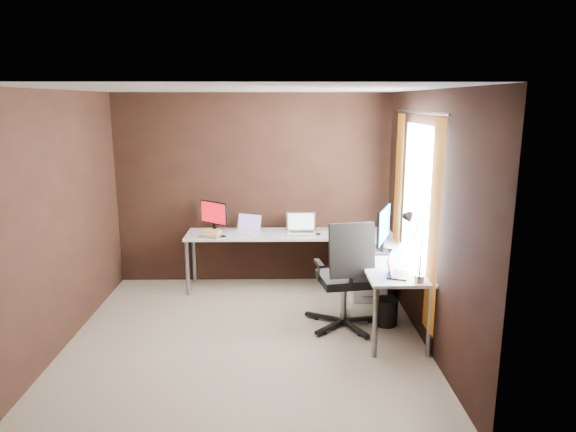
% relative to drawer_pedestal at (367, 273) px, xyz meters
% --- Properties ---
extents(room, '(3.60, 3.60, 2.50)m').
position_rel_drawer_pedestal_xyz_m(room, '(-1.09, -1.08, 0.98)').
color(room, gray).
rests_on(room, ground).
extents(desk, '(2.65, 2.25, 0.73)m').
position_rel_drawer_pedestal_xyz_m(desk, '(-0.59, -0.11, 0.38)').
color(desk, white).
rests_on(desk, ground).
extents(drawer_pedestal, '(0.42, 0.50, 0.60)m').
position_rel_drawer_pedestal_xyz_m(drawer_pedestal, '(0.00, 0.00, 0.00)').
color(drawer_pedestal, white).
rests_on(drawer_pedestal, ground).
extents(monitor_left, '(0.37, 0.31, 0.40)m').
position_rel_drawer_pedestal_xyz_m(monitor_left, '(-1.93, 0.44, 0.66)').
color(monitor_left, black).
rests_on(monitor_left, desk).
extents(monitor_right, '(0.26, 0.60, 0.52)m').
position_rel_drawer_pedestal_xyz_m(monitor_right, '(0.07, -0.52, 0.72)').
color(monitor_right, black).
rests_on(monitor_right, desk).
extents(laptop_white, '(0.39, 0.34, 0.22)m').
position_rel_drawer_pedestal_xyz_m(laptop_white, '(-1.50, 0.42, 0.48)').
color(laptop_white, white).
rests_on(laptop_white, desk).
extents(laptop_silver, '(0.38, 0.27, 0.25)m').
position_rel_drawer_pedestal_xyz_m(laptop_silver, '(-0.80, 0.37, 0.48)').
color(laptop_silver, silver).
rests_on(laptop_silver, desk).
extents(laptop_black_big, '(0.29, 0.41, 0.27)m').
position_rel_drawer_pedestal_xyz_m(laptop_black_big, '(-0.05, -0.46, 0.49)').
color(laptop_black_big, black).
rests_on(laptop_black_big, desk).
extents(laptop_black_small, '(0.27, 0.32, 0.18)m').
position_rel_drawer_pedestal_xyz_m(laptop_black_small, '(0.03, -1.31, 0.47)').
color(laptop_black_small, black).
rests_on(laptop_black_small, desk).
extents(book_stack, '(0.30, 0.27, 0.08)m').
position_rel_drawer_pedestal_xyz_m(book_stack, '(-1.95, 0.19, 0.47)').
color(book_stack, olive).
rests_on(book_stack, desk).
extents(mouse_left, '(0.09, 0.06, 0.03)m').
position_rel_drawer_pedestal_xyz_m(mouse_left, '(-1.79, 0.15, 0.45)').
color(mouse_left, black).
rests_on(mouse_left, desk).
extents(mouse_corner, '(0.10, 0.08, 0.03)m').
position_rel_drawer_pedestal_xyz_m(mouse_corner, '(-0.60, 0.24, 0.45)').
color(mouse_corner, black).
rests_on(mouse_corner, desk).
extents(desk_lamp, '(0.20, 0.24, 0.66)m').
position_rel_drawer_pedestal_xyz_m(desk_lamp, '(0.15, -1.43, 0.84)').
color(desk_lamp, slate).
rests_on(desk_lamp, desk).
extents(office_chair, '(0.67, 0.68, 1.20)m').
position_rel_drawer_pedestal_xyz_m(office_chair, '(-0.39, -0.87, 0.05)').
color(office_chair, black).
rests_on(office_chair, ground).
extents(wastebasket, '(0.26, 0.26, 0.29)m').
position_rel_drawer_pedestal_xyz_m(wastebasket, '(0.07, -0.83, -0.15)').
color(wastebasket, black).
rests_on(wastebasket, ground).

